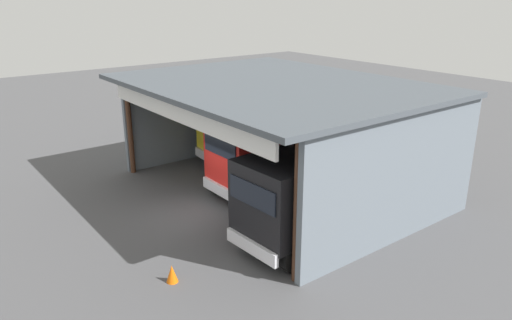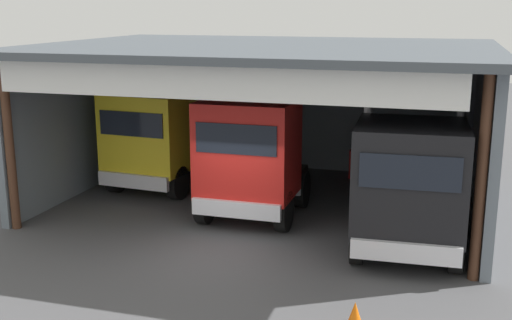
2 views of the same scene
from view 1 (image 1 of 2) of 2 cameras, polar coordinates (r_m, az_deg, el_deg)
ground_plane at (r=19.44m, az=-7.47°, el=-6.37°), size 80.00×80.00×0.00m
workshop_shed at (r=21.21m, az=4.43°, el=5.56°), size 12.92×10.02×4.82m
truck_yellow_yard_outside at (r=24.27m, az=-2.49°, el=3.37°), size 2.80×5.09×3.71m
truck_red_right_bay at (r=20.15m, az=-1.06°, el=0.21°), size 2.71×4.58×3.70m
truck_black_left_bay at (r=16.10m, az=3.90°, el=-4.96°), size 2.82×5.19×3.46m
oil_drum at (r=22.78m, az=14.29°, el=-1.65°), size 0.58×0.58×0.93m
tool_cart at (r=22.51m, az=13.97°, el=-1.78°), size 0.90×0.60×1.00m
traffic_cone at (r=15.23m, az=-9.85°, el=-13.02°), size 0.36×0.36×0.56m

